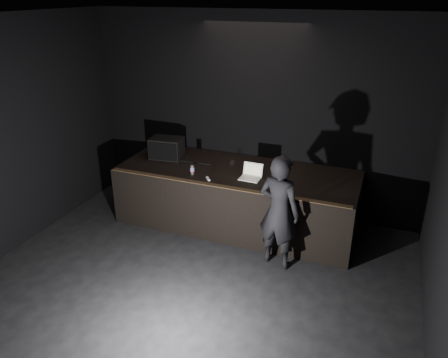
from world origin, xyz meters
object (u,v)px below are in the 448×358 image
stage_monitor (167,148)px  person (279,212)px  laptop (251,174)px  beer_can (192,170)px  stage_riser (237,197)px

stage_monitor → person: 2.59m
stage_monitor → laptop: size_ratio=1.78×
laptop → beer_can: bearing=-165.5°
stage_riser → stage_monitor: 1.54m
laptop → person: bearing=-46.0°
stage_monitor → person: bearing=-30.7°
stage_monitor → beer_can: stage_monitor is taller
stage_riser → laptop: size_ratio=11.93×
stage_riser → stage_monitor: size_ratio=6.72×
stage_monitor → laptop: bearing=-17.2°
stage_monitor → laptop: stage_monitor is taller
stage_monitor → stage_riser: bearing=-10.6°
person → stage_riser: bearing=-30.9°
stage_monitor → person: (2.35, -1.05, -0.32)m
stage_riser → laptop: 0.68m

